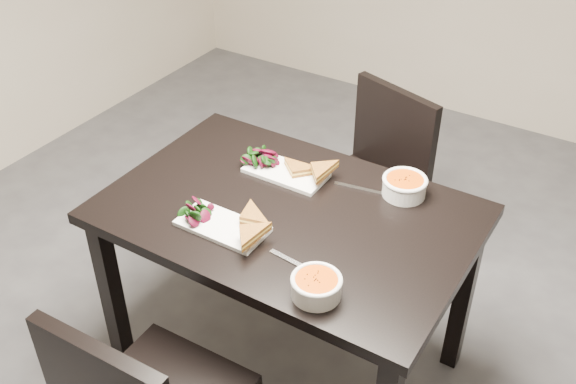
% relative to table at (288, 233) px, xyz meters
% --- Properties ---
extents(table, '(1.20, 0.80, 0.75)m').
position_rel_table_xyz_m(table, '(0.00, 0.00, 0.00)').
color(table, black).
rests_on(table, ground).
extents(chair_far, '(0.53, 0.53, 0.85)m').
position_rel_table_xyz_m(chair_far, '(-0.01, 0.70, -0.17)').
color(chair_far, black).
rests_on(chair_far, ground).
extents(plate_near, '(0.29, 0.14, 0.01)m').
position_rel_table_xyz_m(plate_near, '(-0.12, -0.19, 0.11)').
color(plate_near, white).
rests_on(plate_near, table).
extents(sandwich_near, '(0.17, 0.14, 0.05)m').
position_rel_table_xyz_m(sandwich_near, '(-0.06, -0.18, 0.14)').
color(sandwich_near, '#A86E23').
rests_on(sandwich_near, plate_near).
extents(salad_near, '(0.09, 0.08, 0.04)m').
position_rel_table_xyz_m(salad_near, '(-0.22, -0.19, 0.13)').
color(salad_near, black).
rests_on(salad_near, plate_near).
extents(soup_bowl_near, '(0.15, 0.15, 0.07)m').
position_rel_table_xyz_m(soup_bowl_near, '(0.28, -0.30, 0.14)').
color(soup_bowl_near, white).
rests_on(soup_bowl_near, table).
extents(cutlery_near, '(0.18, 0.03, 0.00)m').
position_rel_table_xyz_m(cutlery_near, '(0.16, -0.21, 0.10)').
color(cutlery_near, silver).
rests_on(cutlery_near, table).
extents(plate_far, '(0.29, 0.14, 0.01)m').
position_rel_table_xyz_m(plate_far, '(-0.12, 0.17, 0.11)').
color(plate_far, white).
rests_on(plate_far, table).
extents(sandwich_far, '(0.18, 0.18, 0.05)m').
position_rel_table_xyz_m(sandwich_far, '(-0.05, 0.16, 0.14)').
color(sandwich_far, '#A86E23').
rests_on(sandwich_far, plate_far).
extents(salad_far, '(0.09, 0.08, 0.04)m').
position_rel_table_xyz_m(salad_far, '(-0.22, 0.17, 0.13)').
color(salad_far, black).
rests_on(salad_far, plate_far).
extents(soup_bowl_far, '(0.15, 0.15, 0.07)m').
position_rel_table_xyz_m(soup_bowl_far, '(0.29, 0.28, 0.14)').
color(soup_bowl_far, white).
rests_on(soup_bowl_far, table).
extents(cutlery_far, '(0.18, 0.05, 0.00)m').
position_rel_table_xyz_m(cutlery_far, '(0.15, 0.23, 0.10)').
color(cutlery_far, silver).
rests_on(cutlery_far, table).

